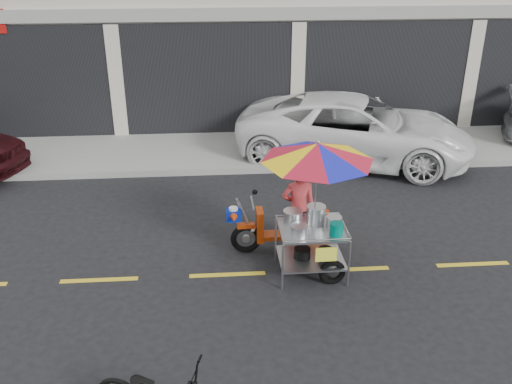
{
  "coord_description": "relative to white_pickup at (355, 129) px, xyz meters",
  "views": [
    {
      "loc": [
        -2.13,
        -7.62,
        5.01
      ],
      "look_at": [
        -1.5,
        0.6,
        1.15
      ],
      "focal_mm": 40.0,
      "sensor_mm": 36.0,
      "label": 1
    }
  ],
  "objects": [
    {
      "name": "ground",
      "position": [
        -1.11,
        -4.7,
        -0.75
      ],
      "size": [
        90.0,
        90.0,
        0.0
      ],
      "primitive_type": "plane",
      "color": "black"
    },
    {
      "name": "sidewalk",
      "position": [
        -1.11,
        0.8,
        -0.67
      ],
      "size": [
        45.0,
        3.0,
        0.15
      ],
      "primitive_type": "cube",
      "color": "gray",
      "rests_on": "ground"
    },
    {
      "name": "food_vendor_rig",
      "position": [
        -1.83,
        -4.44,
        0.64
      ],
      "size": [
        2.2,
        1.74,
        2.21
      ],
      "rotation": [
        0.0,
        0.0,
        0.02
      ],
      "color": "black",
      "rests_on": "ground"
    },
    {
      "name": "centerline",
      "position": [
        -1.11,
        -4.7,
        -0.74
      ],
      "size": [
        42.0,
        0.1,
        0.01
      ],
      "primitive_type": "cube",
      "color": "gold",
      "rests_on": "ground"
    },
    {
      "name": "white_pickup",
      "position": [
        0.0,
        0.0,
        0.0
      ],
      "size": [
        5.87,
        4.02,
        1.49
      ],
      "primitive_type": "imported",
      "rotation": [
        0.0,
        0.0,
        1.25
      ],
      "color": "white",
      "rests_on": "ground"
    }
  ]
}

